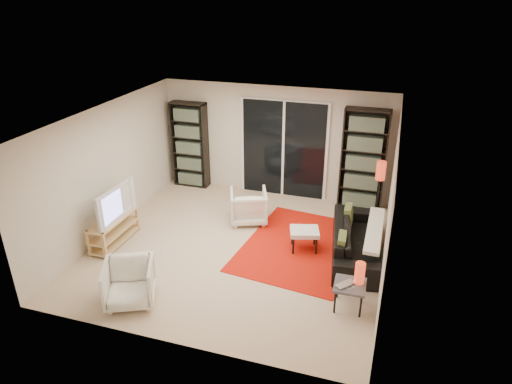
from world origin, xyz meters
TOP-DOWN VIEW (x-y plane):
  - floor at (0.00, 0.00)m, footprint 5.00×5.00m
  - wall_back at (0.00, 2.50)m, footprint 5.00×0.02m
  - wall_front at (0.00, -2.50)m, footprint 5.00×0.02m
  - wall_left at (-2.50, 0.00)m, footprint 0.02×5.00m
  - wall_right at (2.50, 0.00)m, footprint 0.02×5.00m
  - ceiling at (0.00, 0.00)m, footprint 5.00×5.00m
  - sliding_door at (0.20, 2.46)m, footprint 1.92×0.08m
  - bookshelf_left at (-1.95, 2.33)m, footprint 0.80×0.30m
  - bookshelf_right at (1.90, 2.33)m, footprint 0.90×0.30m
  - tv_stand at (-2.19, -0.48)m, footprint 0.37×1.15m
  - tv at (-2.17, -0.48)m, footprint 0.18×1.07m
  - rug at (1.06, 0.37)m, footprint 2.19×2.78m
  - sofa at (2.04, 0.36)m, footprint 1.07×2.14m
  - armchair_back at (-0.13, 1.02)m, footprint 0.91×0.92m
  - armchair_front at (-1.01, -1.90)m, footprint 0.94×0.95m
  - ottoman at (1.14, 0.29)m, footprint 0.59×0.53m
  - side_table at (2.09, -1.07)m, footprint 0.46×0.46m
  - laptop at (2.05, -1.13)m, footprint 0.35×0.36m
  - table_lamp at (2.20, -0.99)m, footprint 0.15×0.15m
  - floor_lamp at (2.28, 1.62)m, footprint 0.20×0.20m

SIDE VIEW (x-z plane):
  - floor at x=0.00m, z-range 0.00..0.00m
  - rug at x=1.06m, z-range 0.00..0.01m
  - tv_stand at x=-2.19m, z-range 0.01..0.51m
  - sofa at x=2.04m, z-range 0.00..0.60m
  - armchair_back at x=-0.13m, z-range 0.00..0.65m
  - armchair_front at x=-1.01m, z-range 0.00..0.66m
  - ottoman at x=1.14m, z-range 0.14..0.54m
  - side_table at x=2.09m, z-range 0.15..0.55m
  - laptop at x=2.05m, z-range 0.40..0.42m
  - table_lamp at x=2.20m, z-range 0.40..0.73m
  - tv at x=-2.17m, z-range 0.50..1.11m
  - bookshelf_left at x=-1.95m, z-range 0.00..1.95m
  - floor_lamp at x=2.28m, z-range 0.34..1.65m
  - sliding_door at x=0.20m, z-range -0.03..2.13m
  - bookshelf_right at x=1.90m, z-range 0.00..2.10m
  - wall_back at x=0.00m, z-range 0.00..2.40m
  - wall_front at x=0.00m, z-range 0.00..2.40m
  - wall_left at x=-2.50m, z-range 0.00..2.40m
  - wall_right at x=2.50m, z-range 0.00..2.40m
  - ceiling at x=0.00m, z-range 2.39..2.41m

